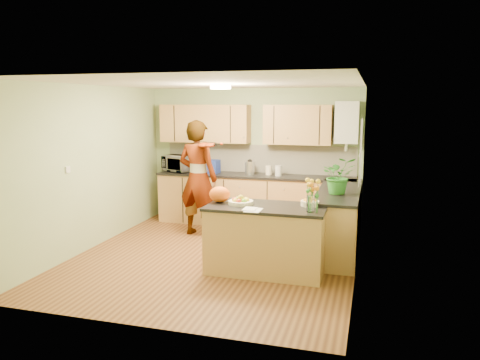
# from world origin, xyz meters

# --- Properties ---
(floor) EXTENTS (4.50, 4.50, 0.00)m
(floor) POSITION_xyz_m (0.00, 0.00, 0.00)
(floor) COLOR #552F18
(floor) RESTS_ON ground
(ceiling) EXTENTS (4.00, 4.50, 0.02)m
(ceiling) POSITION_xyz_m (0.00, 0.00, 2.50)
(ceiling) COLOR silver
(ceiling) RESTS_ON wall_back
(wall_back) EXTENTS (4.00, 0.02, 2.50)m
(wall_back) POSITION_xyz_m (0.00, 2.25, 1.25)
(wall_back) COLOR #8FA777
(wall_back) RESTS_ON floor
(wall_front) EXTENTS (4.00, 0.02, 2.50)m
(wall_front) POSITION_xyz_m (0.00, -2.25, 1.25)
(wall_front) COLOR #8FA777
(wall_front) RESTS_ON floor
(wall_left) EXTENTS (0.02, 4.50, 2.50)m
(wall_left) POSITION_xyz_m (-2.00, 0.00, 1.25)
(wall_left) COLOR #8FA777
(wall_left) RESTS_ON floor
(wall_right) EXTENTS (0.02, 4.50, 2.50)m
(wall_right) POSITION_xyz_m (2.00, 0.00, 1.25)
(wall_right) COLOR #8FA777
(wall_right) RESTS_ON floor
(back_counter) EXTENTS (3.64, 0.62, 0.94)m
(back_counter) POSITION_xyz_m (0.10, 1.95, 0.47)
(back_counter) COLOR #A97743
(back_counter) RESTS_ON floor
(right_counter) EXTENTS (0.62, 2.24, 0.94)m
(right_counter) POSITION_xyz_m (1.70, 0.85, 0.47)
(right_counter) COLOR #A97743
(right_counter) RESTS_ON floor
(splashback) EXTENTS (3.60, 0.02, 0.52)m
(splashback) POSITION_xyz_m (0.10, 2.23, 1.20)
(splashback) COLOR white
(splashback) RESTS_ON back_counter
(upper_cabinets) EXTENTS (3.20, 0.34, 0.70)m
(upper_cabinets) POSITION_xyz_m (-0.18, 2.08, 1.85)
(upper_cabinets) COLOR #A97743
(upper_cabinets) RESTS_ON wall_back
(boiler) EXTENTS (0.40, 0.30, 0.86)m
(boiler) POSITION_xyz_m (1.70, 2.09, 1.90)
(boiler) COLOR silver
(boiler) RESTS_ON wall_back
(window_right) EXTENTS (0.01, 1.30, 1.05)m
(window_right) POSITION_xyz_m (1.99, 0.60, 1.55)
(window_right) COLOR silver
(window_right) RESTS_ON wall_right
(light_switch) EXTENTS (0.02, 0.09, 0.09)m
(light_switch) POSITION_xyz_m (-1.99, -0.60, 1.30)
(light_switch) COLOR silver
(light_switch) RESTS_ON wall_left
(ceiling_lamp) EXTENTS (0.30, 0.30, 0.07)m
(ceiling_lamp) POSITION_xyz_m (0.00, 0.30, 2.46)
(ceiling_lamp) COLOR #FFEABF
(ceiling_lamp) RESTS_ON ceiling
(peninsula_island) EXTENTS (1.56, 0.80, 0.90)m
(peninsula_island) POSITION_xyz_m (0.84, -0.36, 0.45)
(peninsula_island) COLOR #A97743
(peninsula_island) RESTS_ON floor
(fruit_dish) EXTENTS (0.33, 0.33, 0.12)m
(fruit_dish) POSITION_xyz_m (0.49, -0.36, 0.94)
(fruit_dish) COLOR #F6E7C5
(fruit_dish) RESTS_ON peninsula_island
(orange_bowl) EXTENTS (0.24, 0.24, 0.14)m
(orange_bowl) POSITION_xyz_m (1.39, -0.21, 0.96)
(orange_bowl) COLOR #F6E7C5
(orange_bowl) RESTS_ON peninsula_island
(flower_vase) EXTENTS (0.24, 0.24, 0.45)m
(flower_vase) POSITION_xyz_m (1.44, -0.54, 1.20)
(flower_vase) COLOR silver
(flower_vase) RESTS_ON peninsula_island
(orange_bag) EXTENTS (0.32, 0.28, 0.22)m
(orange_bag) POSITION_xyz_m (0.18, -0.31, 1.00)
(orange_bag) COLOR #DE5812
(orange_bag) RESTS_ON peninsula_island
(papers) EXTENTS (0.20, 0.27, 0.01)m
(papers) POSITION_xyz_m (0.74, -0.66, 0.90)
(papers) COLOR white
(papers) RESTS_ON peninsula_island
(violinist) EXTENTS (0.79, 0.60, 1.95)m
(violinist) POSITION_xyz_m (-0.66, 1.05, 0.98)
(violinist) COLOR #DFAE88
(violinist) RESTS_ON floor
(violin) EXTENTS (0.67, 0.59, 0.17)m
(violin) POSITION_xyz_m (-0.46, 0.83, 1.56)
(violin) COLOR #520D05
(violin) RESTS_ON violinist
(microwave) EXTENTS (0.63, 0.52, 0.30)m
(microwave) POSITION_xyz_m (-1.42, 1.96, 1.09)
(microwave) COLOR silver
(microwave) RESTS_ON back_counter
(blue_box) EXTENTS (0.33, 0.26, 0.24)m
(blue_box) POSITION_xyz_m (-0.75, 1.94, 1.06)
(blue_box) COLOR navy
(blue_box) RESTS_ON back_counter
(kettle) EXTENTS (0.17, 0.17, 0.32)m
(kettle) POSITION_xyz_m (-0.00, 1.97, 1.07)
(kettle) COLOR silver
(kettle) RESTS_ON back_counter
(jar_cream) EXTENTS (0.14, 0.14, 0.17)m
(jar_cream) POSITION_xyz_m (0.35, 2.00, 1.02)
(jar_cream) COLOR #F6E7C5
(jar_cream) RESTS_ON back_counter
(jar_white) EXTENTS (0.13, 0.13, 0.18)m
(jar_white) POSITION_xyz_m (0.54, 1.94, 1.03)
(jar_white) COLOR silver
(jar_white) RESTS_ON back_counter
(potted_plant) EXTENTS (0.58, 0.54, 0.53)m
(potted_plant) POSITION_xyz_m (1.70, 0.51, 1.21)
(potted_plant) COLOR #2D7B29
(potted_plant) RESTS_ON right_counter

